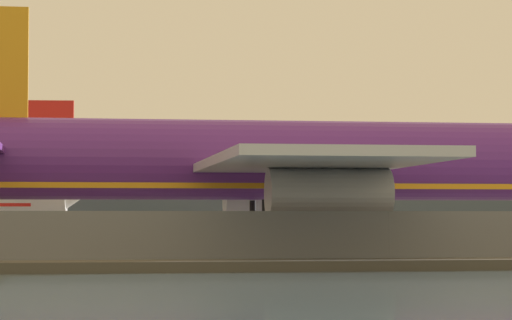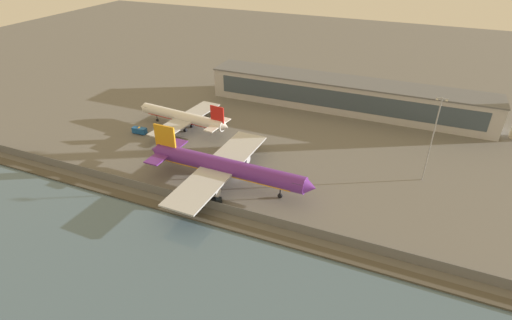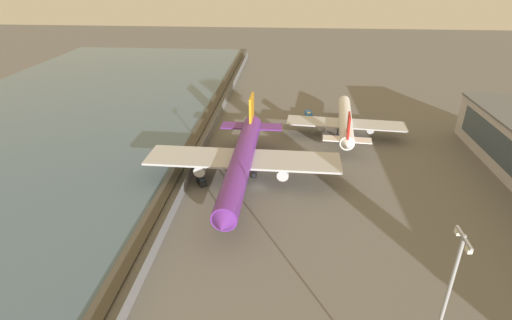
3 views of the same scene
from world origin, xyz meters
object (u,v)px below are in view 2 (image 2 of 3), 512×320
object	(u,v)px
passenger_jet_white_red	(183,117)
baggage_tug	(216,200)
ops_van	(140,130)
apron_light_mast_apron_west	(433,137)
cargo_jet_purple	(225,167)

from	to	relation	value
passenger_jet_white_red	baggage_tug	xyz separation A→B (m)	(32.54, -36.23, -3.70)
ops_van	apron_light_mast_apron_west	size ratio (longest dim) A/B	0.21
baggage_tug	passenger_jet_white_red	bearing A→B (deg)	131.93
passenger_jet_white_red	ops_van	xyz separation A→B (m)	(-12.45, -10.01, -3.23)
cargo_jet_purple	baggage_tug	world-z (taller)	cargo_jet_purple
passenger_jet_white_red	baggage_tug	bearing A→B (deg)	-48.07
apron_light_mast_apron_west	ops_van	bearing A→B (deg)	-175.38
baggage_tug	apron_light_mast_apron_west	size ratio (longest dim) A/B	0.14
cargo_jet_purple	apron_light_mast_apron_west	world-z (taller)	apron_light_mast_apron_west
cargo_jet_purple	ops_van	size ratio (longest dim) A/B	9.87
cargo_jet_purple	apron_light_mast_apron_west	xyz separation A→B (m)	(52.70, 24.70, 8.54)
passenger_jet_white_red	ops_van	size ratio (longest dim) A/B	7.53
passenger_jet_white_red	apron_light_mast_apron_west	world-z (taller)	apron_light_mast_apron_west
ops_van	passenger_jet_white_red	bearing A→B (deg)	38.80
baggage_tug	apron_light_mast_apron_west	distance (m)	62.53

